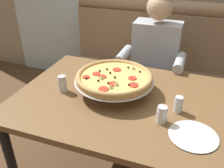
% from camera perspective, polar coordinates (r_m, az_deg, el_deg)
% --- Properties ---
extents(booth_bench, '(1.70, 0.78, 1.13)m').
position_cam_1_polar(booth_bench, '(2.54, 8.55, 1.43)').
color(booth_bench, '#937556').
rests_on(booth_bench, ground_plane).
extents(dining_table, '(1.32, 0.98, 0.74)m').
position_cam_1_polar(dining_table, '(1.60, 1.82, -5.46)').
color(dining_table, brown).
rests_on(dining_table, ground_plane).
extents(diner_main, '(0.54, 0.64, 1.27)m').
position_cam_1_polar(diner_main, '(2.16, 9.52, 5.31)').
color(diner_main, '#2D3342').
rests_on(diner_main, ground_plane).
extents(pizza, '(0.51, 0.51, 0.14)m').
position_cam_1_polar(pizza, '(1.57, 0.49, 1.50)').
color(pizza, silver).
rests_on(pizza, dining_table).
extents(shaker_oregano, '(0.06, 0.06, 0.11)m').
position_cam_1_polar(shaker_oregano, '(1.63, -11.43, -0.17)').
color(shaker_oregano, white).
rests_on(shaker_oregano, dining_table).
extents(shaker_parmesan, '(0.06, 0.06, 0.10)m').
position_cam_1_polar(shaker_parmesan, '(1.35, 11.49, -7.24)').
color(shaker_parmesan, white).
rests_on(shaker_parmesan, dining_table).
extents(shaker_pepper_flakes, '(0.05, 0.05, 0.10)m').
position_cam_1_polar(shaker_pepper_flakes, '(1.46, 15.14, -4.86)').
color(shaker_pepper_flakes, white).
rests_on(shaker_pepper_flakes, dining_table).
extents(plate_near_left, '(0.25, 0.25, 0.02)m').
position_cam_1_polar(plate_near_left, '(1.32, 18.41, -11.15)').
color(plate_near_left, white).
rests_on(plate_near_left, dining_table).
extents(patio_chair, '(0.43, 0.42, 0.86)m').
position_cam_1_polar(patio_chair, '(4.05, -11.64, 13.79)').
color(patio_chair, black).
rests_on(patio_chair, ground_plane).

